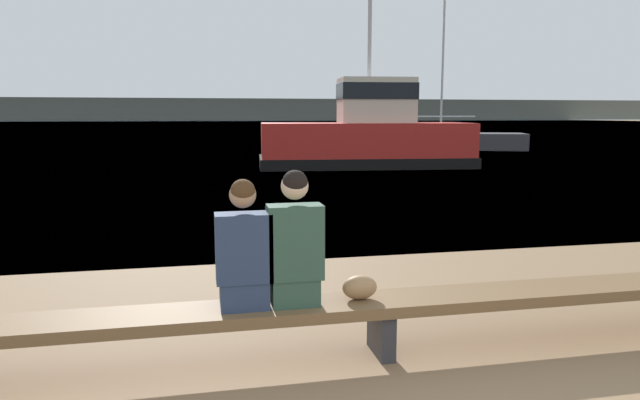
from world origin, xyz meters
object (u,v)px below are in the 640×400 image
Objects in this scene: bench_main at (382,308)px; tugboat_red at (367,139)px; moored_sailboat at (448,141)px; person_left at (244,253)px; person_right at (295,247)px; shopping_bag at (360,287)px.

tugboat_red is at bearing 73.93° from bench_main.
person_left is at bearing 173.28° from moored_sailboat.
person_right is 0.64m from shopping_bag.
bench_main is 0.25m from shopping_bag.
bench_main is 7.15× the size of person_right.
moored_sailboat is (12.72, 25.35, -0.45)m from person_right.
moored_sailboat reaches higher than person_right.
bench_main is 0.89m from person_right.
person_left is 28.54m from moored_sailboat.
bench_main is 0.85× the size of moored_sailboat.
moored_sailboat is (12.02, 25.36, 0.08)m from bench_main.
moored_sailboat is at bearing -33.12° from tugboat_red.
bench_main is at bearing 175.26° from moored_sailboat.
person_right is at bearing -178.37° from shopping_bag.
tugboat_red reaches higher than shopping_bag.
person_right reaches higher than person_left.
person_left is 0.39m from person_right.
moored_sailboat is (12.20, 25.34, -0.09)m from shopping_bag.
shopping_bag is 16.74m from tugboat_red.
person_left is at bearing 165.76° from tugboat_red.
shopping_bag is at bearing 168.69° from tugboat_red.
tugboat_red is (4.80, 16.03, 0.46)m from shopping_bag.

